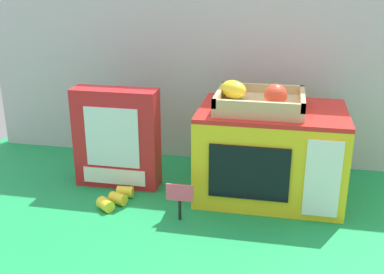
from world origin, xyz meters
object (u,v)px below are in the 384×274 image
at_px(food_groups_crate, 259,101).
at_px(loose_toy_banana, 116,198).
at_px(toy_microwave, 270,153).
at_px(cookie_set_box, 117,138).
at_px(price_sign, 180,196).

bearing_deg(food_groups_crate, loose_toy_banana, -160.97).
relative_size(toy_microwave, loose_toy_banana, 3.12).
xyz_separation_m(cookie_set_box, loose_toy_banana, (0.03, -0.12, -0.13)).
bearing_deg(loose_toy_banana, price_sign, -15.08).
height_order(toy_microwave, price_sign, toy_microwave).
distance_m(toy_microwave, cookie_set_box, 0.44).
bearing_deg(food_groups_crate, cookie_set_box, -179.05).
relative_size(cookie_set_box, price_sign, 2.93).
relative_size(cookie_set_box, loose_toy_banana, 2.31).
relative_size(food_groups_crate, loose_toy_banana, 1.87).
bearing_deg(food_groups_crate, price_sign, -134.86).
xyz_separation_m(toy_microwave, food_groups_crate, (-0.04, -0.02, 0.15)).
relative_size(toy_microwave, price_sign, 3.96).
height_order(cookie_set_box, loose_toy_banana, cookie_set_box).
height_order(food_groups_crate, price_sign, food_groups_crate).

